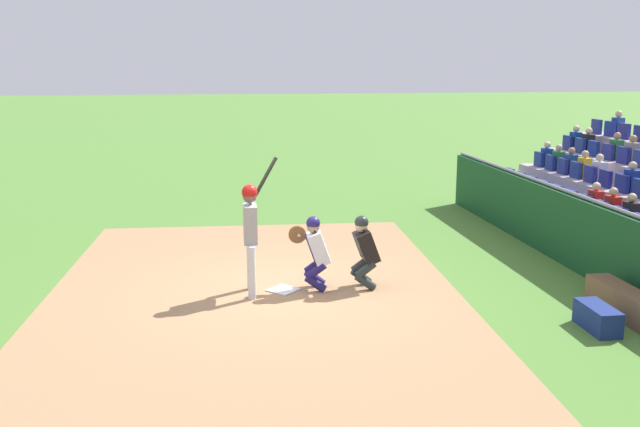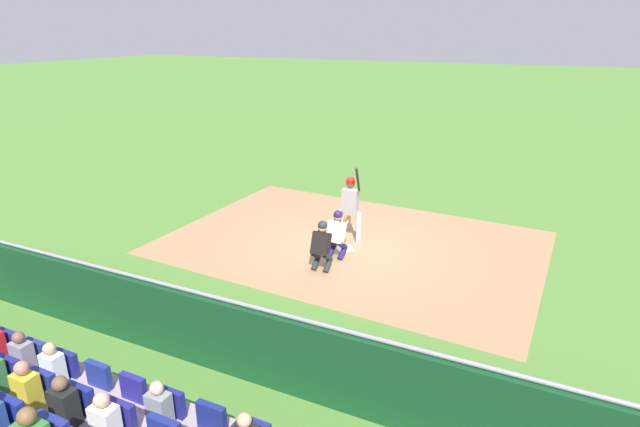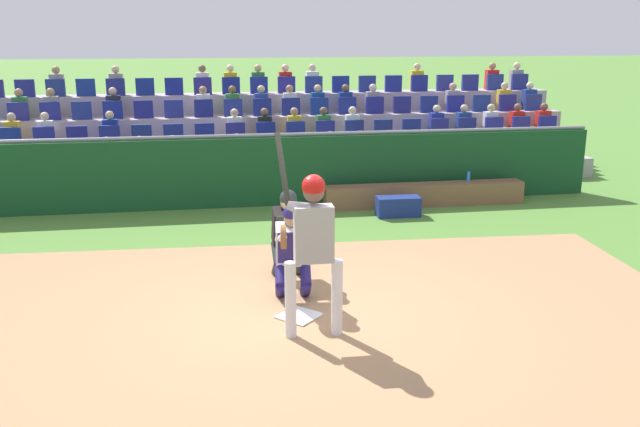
{
  "view_description": "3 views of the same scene",
  "coord_description": "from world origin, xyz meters",
  "px_view_note": "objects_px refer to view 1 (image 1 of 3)",
  "views": [
    {
      "loc": [
        -11.31,
        1.08,
        3.81
      ],
      "look_at": [
        -0.02,
        -0.63,
        1.34
      ],
      "focal_mm": 38.89,
      "sensor_mm": 36.0,
      "label": 1
    },
    {
      "loc": [
        4.71,
        -11.62,
        5.62
      ],
      "look_at": [
        -0.51,
        -0.5,
        1.12
      ],
      "focal_mm": 28.43,
      "sensor_mm": 36.0,
      "label": 2
    },
    {
      "loc": [
        1.04,
        7.73,
        3.39
      ],
      "look_at": [
        -0.35,
        -0.54,
        1.15
      ],
      "focal_mm": 38.71,
      "sensor_mm": 36.0,
      "label": 3
    }
  ],
  "objects_px": {
    "batter_at_plate": "(251,226)",
    "home_plate_umpire": "(364,248)",
    "home_plate_marker": "(283,290)",
    "catcher_crouching": "(315,248)",
    "equipment_duffel_bag": "(598,318)"
  },
  "relations": [
    {
      "from": "batter_at_plate",
      "to": "home_plate_umpire",
      "type": "distance_m",
      "value": 2.0
    },
    {
      "from": "batter_at_plate",
      "to": "home_plate_umpire",
      "type": "height_order",
      "value": "batter_at_plate"
    },
    {
      "from": "home_plate_marker",
      "to": "batter_at_plate",
      "type": "xyz_separation_m",
      "value": [
        -0.08,
        0.54,
        1.17
      ]
    },
    {
      "from": "catcher_crouching",
      "to": "equipment_duffel_bag",
      "type": "distance_m",
      "value": 4.58
    },
    {
      "from": "batter_at_plate",
      "to": "catcher_crouching",
      "type": "xyz_separation_m",
      "value": [
        0.1,
        -1.09,
        -0.46
      ]
    },
    {
      "from": "catcher_crouching",
      "to": "equipment_duffel_bag",
      "type": "relative_size",
      "value": 1.61
    },
    {
      "from": "catcher_crouching",
      "to": "home_plate_umpire",
      "type": "xyz_separation_m",
      "value": [
        -0.06,
        -0.85,
        -0.02
      ]
    },
    {
      "from": "home_plate_marker",
      "to": "catcher_crouching",
      "type": "bearing_deg",
      "value": -88.73
    },
    {
      "from": "batter_at_plate",
      "to": "catcher_crouching",
      "type": "bearing_deg",
      "value": -85.0
    },
    {
      "from": "catcher_crouching",
      "to": "equipment_duffel_bag",
      "type": "height_order",
      "value": "catcher_crouching"
    },
    {
      "from": "batter_at_plate",
      "to": "home_plate_umpire",
      "type": "relative_size",
      "value": 1.76
    },
    {
      "from": "catcher_crouching",
      "to": "equipment_duffel_bag",
      "type": "xyz_separation_m",
      "value": [
        -2.49,
        -3.81,
        -0.54
      ]
    },
    {
      "from": "batter_at_plate",
      "to": "catcher_crouching",
      "type": "distance_m",
      "value": 1.19
    },
    {
      "from": "home_plate_marker",
      "to": "home_plate_umpire",
      "type": "height_order",
      "value": "home_plate_umpire"
    },
    {
      "from": "catcher_crouching",
      "to": "home_plate_umpire",
      "type": "height_order",
      "value": "catcher_crouching"
    }
  ]
}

